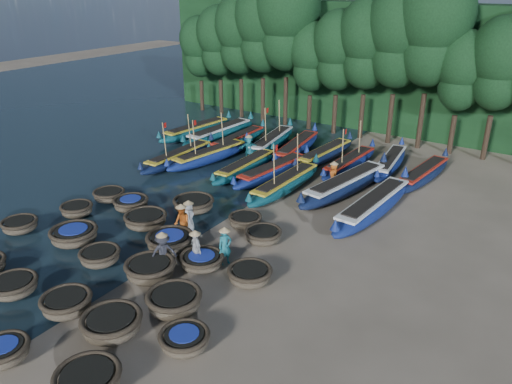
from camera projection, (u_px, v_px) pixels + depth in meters
The scene contains 58 objects.
ground at pixel (197, 238), 24.45m from camera, with size 120.00×120.00×0.00m, color gray.
foliage_wall at pixel (381, 68), 40.41m from camera, with size 40.00×3.00×10.00m, color black.
coracle_3 at pixel (4, 351), 16.47m from camera, with size 1.70×1.70×0.68m.
coracle_4 at pixel (88, 380), 15.25m from camera, with size 2.40×2.40×0.74m.
coracle_6 at pixel (14, 286), 19.94m from camera, with size 2.32×2.32×0.70m.
coracle_7 at pixel (67, 303), 18.82m from camera, with size 1.96×1.96×0.77m.
coracle_8 at pixel (112, 324), 17.67m from camera, with size 2.38×2.38×0.81m.
coracle_9 at pixel (185, 340), 17.01m from camera, with size 1.82×1.82×0.67m.
coracle_10 at pixel (20, 225), 24.89m from camera, with size 2.17×2.17×0.66m.
coracle_11 at pixel (74, 235), 23.78m from camera, with size 2.29×2.29×0.79m.
coracle_12 at pixel (100, 256), 22.08m from camera, with size 1.84×1.84×0.70m.
coracle_13 at pixel (150, 269), 20.93m from camera, with size 2.40×2.40×0.84m.
coracle_14 at pixel (174, 301), 18.87m from camera, with size 2.38×2.38×0.85m.
coracle_15 at pixel (77, 209), 26.52m from camera, with size 1.94×1.94×0.69m.
coracle_16 at pixel (146, 219), 25.35m from camera, with size 2.25×2.25×0.75m.
coracle_17 at pixel (170, 241), 23.12m from camera, with size 2.30×2.30×0.84m.
coracle_18 at pixel (202, 260), 21.78m from camera, with size 2.01×2.01×0.65m.
coracle_19 at pixel (250, 274), 20.69m from camera, with size 2.22×2.22×0.72m.
coracle_20 at pixel (109, 195), 28.35m from camera, with size 2.00×2.00×0.64m.
coracle_21 at pixel (131, 203), 27.20m from camera, with size 2.24×2.24×0.70m.
coracle_22 at pixel (194, 204), 27.08m from camera, with size 2.75×2.75×0.75m.
coracle_23 at pixel (245, 220), 25.41m from camera, with size 2.09×2.09×0.63m.
coracle_24 at pixel (263, 235), 23.91m from camera, with size 2.14×2.14×0.66m.
long_boat_2 at pixel (179, 157), 33.93m from camera, with size 1.51×7.66×3.26m.
long_boat_3 at pixel (210, 155), 34.17m from camera, with size 2.46×7.75×3.33m.
long_boat_4 at pixel (246, 166), 32.25m from camera, with size 1.40×7.34×1.29m.
long_boat_5 at pixel (273, 171), 31.47m from camera, with size 2.24×7.64×1.35m.
long_boat_6 at pixel (286, 183), 29.48m from camera, with size 1.51×7.90×3.36m.
long_boat_7 at pixel (346, 184), 29.15m from camera, with size 2.98×8.88×1.58m.
long_boat_8 at pixel (373, 205), 26.49m from camera, with size 2.09×8.92×1.57m.
long_boat_9 at pixel (197, 130), 39.74m from camera, with size 2.23×8.01×1.42m.
long_boat_10 at pixel (220, 133), 38.99m from camera, with size 1.95×8.43×1.49m.
long_boat_11 at pixel (238, 140), 37.47m from camera, with size 1.48×7.53×1.33m.
long_boat_12 at pixel (272, 141), 36.96m from camera, with size 2.71×7.98×3.44m.
long_boat_13 at pixel (297, 148), 35.65m from camera, with size 2.50×8.03×1.43m.
long_boat_14 at pixel (324, 154), 34.42m from camera, with size 1.89×7.58×1.34m.
long_boat_15 at pixel (349, 163), 32.83m from camera, with size 1.64×7.42×3.16m.
long_boat_16 at pixel (390, 163), 32.89m from camera, with size 2.18×7.38×1.31m.
long_boat_17 at pixel (423, 174), 30.95m from camera, with size 2.07×7.51×1.33m.
fisherman_0 at pixel (189, 215), 24.80m from camera, with size 0.92×0.85×1.77m.
fisherman_1 at pixel (225, 245), 21.89m from camera, with size 0.66×0.75×1.92m.
fisherman_2 at pixel (182, 222), 24.01m from camera, with size 1.07×0.98×1.96m.
fisherman_3 at pixel (163, 252), 21.39m from camera, with size 1.17×1.32×1.98m.
fisherman_4 at pixel (196, 247), 21.86m from camera, with size 1.01×0.76×1.80m.
fisherman_5 at pixel (249, 147), 34.62m from camera, with size 1.38×1.54×1.89m.
fisherman_6 at pixel (333, 174), 29.99m from camera, with size 0.77×0.90×1.77m.
tree_0 at pixel (200, 46), 45.50m from camera, with size 3.68×3.68×8.68m.
tree_1 at pixel (220, 40), 44.06m from camera, with size 4.09×4.09×9.65m.
tree_2 at pixel (241, 33), 42.62m from camera, with size 4.51×4.51×10.63m.
tree_3 at pixel (263, 26), 41.18m from camera, with size 4.92×4.92×11.60m.
tree_4 at pixel (288, 19), 39.74m from camera, with size 5.34×5.34×12.58m.
tree_5 at pixel (312, 56), 39.64m from camera, with size 3.68×3.68×8.68m.
tree_6 at pixel (339, 49), 38.21m from camera, with size 4.09×4.09×9.65m.
tree_7 at pixel (368, 42), 36.77m from camera, with size 4.51×4.51×10.63m.
tree_8 at pixel (399, 35), 35.33m from camera, with size 4.92×4.92×11.60m.
tree_9 at pixel (434, 26), 33.89m from camera, with size 5.34×5.34×12.58m.
tree_10 at pixel (462, 70), 33.79m from camera, with size 3.68×3.68×8.68m.
tree_11 at pixel (501, 63), 32.35m from camera, with size 4.09×4.09×9.65m.
Camera 1 is at (14.37, -16.31, 11.77)m, focal length 35.00 mm.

